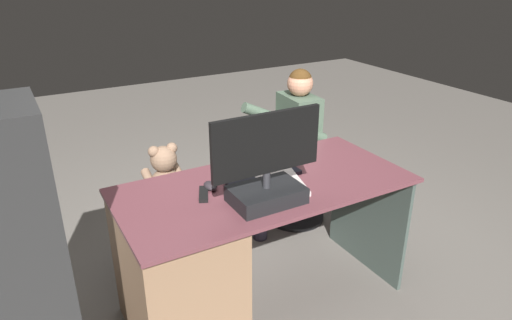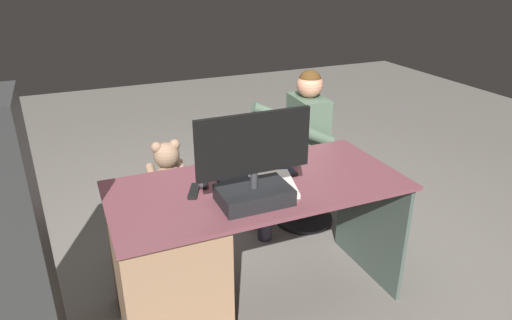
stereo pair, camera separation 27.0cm
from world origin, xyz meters
name	(u,v)px [view 1 (the left image)]	position (x,y,z in m)	size (l,w,h in m)	color
ground_plane	(239,270)	(0.00, 0.00, 0.00)	(10.00, 10.00, 0.00)	slate
desk	(195,264)	(0.41, 0.31, 0.40)	(1.53, 0.73, 0.75)	brown
monitor	(266,174)	(0.09, 0.48, 0.90)	(0.56, 0.23, 0.45)	black
keyboard	(262,176)	(-0.02, 0.24, 0.76)	(0.42, 0.14, 0.02)	black
computer_mouse	(210,186)	(0.27, 0.23, 0.77)	(0.06, 0.10, 0.04)	#30292E
cup	(291,154)	(-0.27, 0.14, 0.80)	(0.08, 0.08, 0.09)	#3372BF
tv_remote	(204,194)	(0.33, 0.28, 0.76)	(0.04, 0.15, 0.02)	black
notebook_binder	(280,184)	(-0.05, 0.37, 0.77)	(0.22, 0.30, 0.02)	silver
office_chair_teddy	(170,228)	(0.34, -0.30, 0.26)	(0.49, 0.49, 0.48)	black
teddy_bear	(164,173)	(0.34, -0.31, 0.64)	(0.24, 0.24, 0.35)	#937057
visitor_chair	(296,186)	(-0.68, -0.37, 0.27)	(0.43, 0.43, 0.48)	black
person	(288,138)	(-0.58, -0.36, 0.67)	(0.55, 0.50, 1.15)	#4E6450
equipment_rack	(7,297)	(1.23, 0.56, 0.71)	(0.44, 0.36, 1.41)	#2D2D2D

